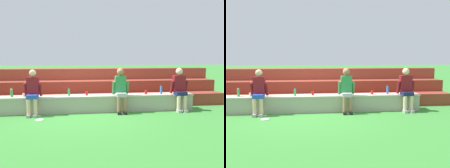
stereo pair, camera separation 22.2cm
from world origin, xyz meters
The scene contains 13 objects.
ground_plane centered at (0.00, 0.00, 0.00)m, with size 80.00×80.00×0.00m, color #388433.
stone_seating_wall centered at (0.00, 0.24, 0.28)m, with size 7.07×0.52×0.52m.
brick_bleachers centered at (0.00, 1.92, 0.49)m, with size 10.07×2.02×1.26m.
person_far_left centered at (-1.49, -0.04, 0.72)m, with size 0.52×0.54×1.35m.
person_left_of_center centered at (1.14, -0.02, 0.75)m, with size 0.51×0.55×1.38m.
person_center centered at (3.05, -0.01, 0.74)m, with size 0.56×0.53×1.37m.
water_bottle_near_left centered at (-0.45, 0.19, 0.63)m, with size 0.07×0.07×0.24m.
water_bottle_center_gap centered at (-2.16, 0.23, 0.64)m, with size 0.08×0.08×0.25m.
water_bottle_near_right centered at (2.51, 0.21, 0.65)m, with size 0.07×0.07×0.28m.
plastic_cup_middle centered at (2.01, 0.24, 0.58)m, with size 0.08×0.08×0.12m, color red.
plastic_cup_right_end centered at (0.10, 0.24, 0.58)m, with size 0.08×0.08×0.12m, color red.
plastic_cup_left_end centered at (-1.80, 0.23, 0.58)m, with size 0.08×0.08×0.11m, color white.
frisbee centered at (-1.23, -0.65, 0.01)m, with size 0.22×0.22×0.02m, color white.
Camera 1 is at (-0.14, -7.43, 1.75)m, focal length 39.46 mm.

